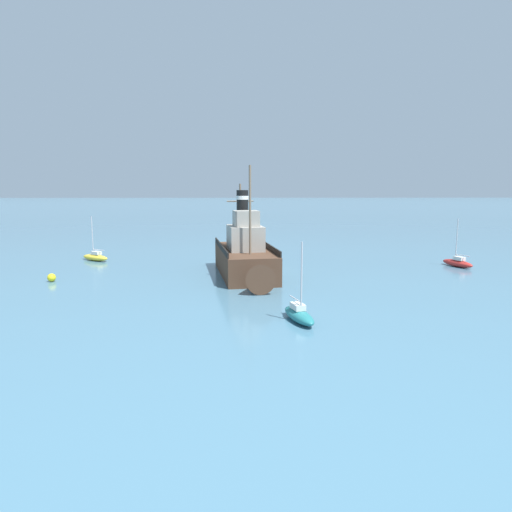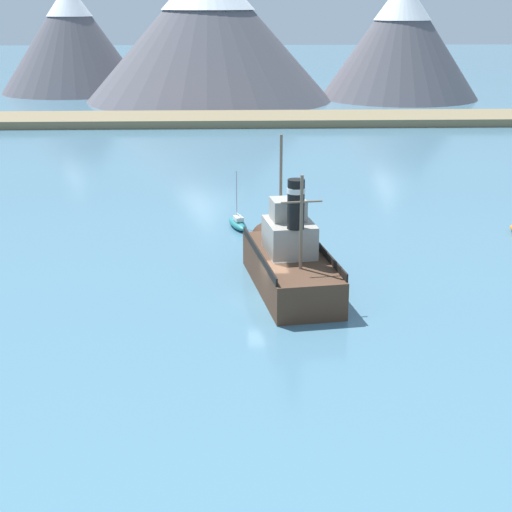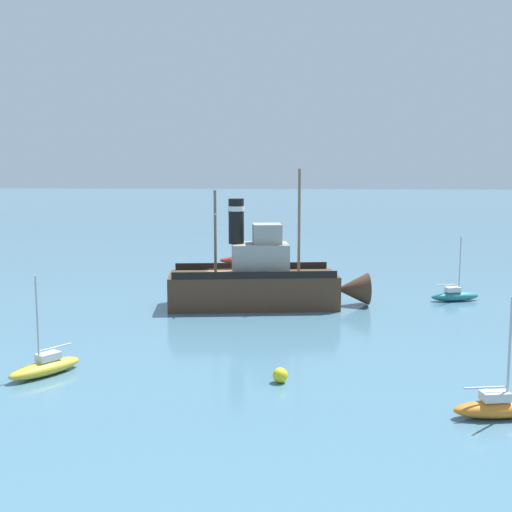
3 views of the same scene
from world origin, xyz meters
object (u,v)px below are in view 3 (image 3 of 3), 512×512
old_tugboat (262,281)px  sailboat_red (237,259)px  mooring_buoy (280,375)px  sailboat_teal (455,295)px  sailboat_yellow (45,366)px  sailboat_orange (499,407)px

old_tugboat → sailboat_red: size_ratio=3.01×
sailboat_red → old_tugboat: bearing=11.3°
sailboat_red → mooring_buoy: (38.48, 6.53, -0.07)m
sailboat_teal → mooring_buoy: 23.40m
old_tugboat → sailboat_yellow: size_ratio=3.01×
sailboat_yellow → sailboat_red: bearing=172.9°
old_tugboat → sailboat_yellow: bearing=-28.7°
sailboat_orange → sailboat_yellow: bearing=-100.0°
old_tugboat → sailboat_yellow: (16.64, -9.11, -1.40)m
sailboat_red → mooring_buoy: bearing=9.6°
old_tugboat → sailboat_yellow: 19.02m
sailboat_orange → sailboat_red: bearing=-159.8°
sailboat_orange → sailboat_red: (-41.93, -15.43, 0.00)m
sailboat_orange → sailboat_yellow: 20.51m
old_tugboat → sailboat_orange: (20.19, 11.09, -1.40)m
sailboat_teal → old_tugboat: bearing=-77.3°
sailboat_red → mooring_buoy: size_ratio=6.91×
sailboat_teal → sailboat_orange: bearing=-8.0°
sailboat_red → sailboat_orange: bearing=20.2°
sailboat_yellow → mooring_buoy: 11.31m
sailboat_yellow → mooring_buoy: size_ratio=6.91×
sailboat_orange → mooring_buoy: bearing=-111.2°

